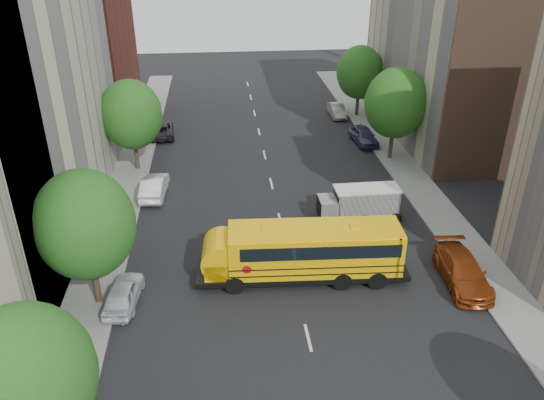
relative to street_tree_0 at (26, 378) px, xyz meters
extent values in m
plane|color=black|center=(11.00, 14.00, -4.64)|extent=(120.00, 120.00, 0.00)
cube|color=slate|center=(-0.50, 19.00, -4.58)|extent=(3.00, 80.00, 0.12)
cube|color=slate|center=(22.50, 19.00, -4.58)|extent=(3.00, 80.00, 0.12)
cube|color=silver|center=(11.00, 24.00, -4.64)|extent=(0.15, 64.00, 0.01)
cube|color=maroon|center=(-7.00, 42.00, 1.86)|extent=(10.00, 15.00, 13.00)
cube|color=#B4AA8C|center=(29.00, 34.00, 4.36)|extent=(10.00, 22.00, 18.00)
cube|color=brown|center=(29.00, 23.00, 4.36)|extent=(10.10, 0.30, 18.00)
ellipsoid|color=#174D14|center=(0.00, 0.00, 0.01)|extent=(4.80, 4.80, 5.52)
cylinder|color=#38281C|center=(0.00, 10.00, -3.20)|extent=(0.36, 0.36, 2.88)
ellipsoid|color=#174D14|center=(0.00, 10.00, 0.32)|extent=(5.12, 5.12, 5.89)
cylinder|color=#38281C|center=(0.00, 28.00, -3.24)|extent=(0.36, 0.36, 2.81)
ellipsoid|color=#174D14|center=(0.00, 28.00, 0.20)|extent=(4.99, 4.99, 5.74)
cylinder|color=#38281C|center=(22.00, 28.00, -3.16)|extent=(0.36, 0.36, 2.95)
ellipsoid|color=#174D14|center=(22.00, 28.00, 0.44)|extent=(5.25, 5.25, 6.04)
cylinder|color=#38281C|center=(22.00, 40.00, -3.27)|extent=(0.36, 0.36, 2.74)
ellipsoid|color=#174D14|center=(22.00, 40.00, 0.07)|extent=(4.86, 4.86, 5.59)
cube|color=black|center=(11.45, 11.12, -4.04)|extent=(12.32, 3.38, 0.33)
cube|color=#FFBC05|center=(12.21, 11.08, -2.63)|extent=(9.92, 3.21, 2.50)
cube|color=#FFBC05|center=(6.44, 11.37, -3.39)|extent=(2.08, 2.60, 1.09)
cube|color=black|center=(7.59, 11.31, -2.08)|extent=(0.67, 2.53, 1.31)
cube|color=#FFBC05|center=(12.21, 11.08, -1.35)|extent=(9.91, 2.99, 0.15)
cube|color=black|center=(12.43, 11.07, -2.08)|extent=(9.06, 3.23, 0.82)
cube|color=black|center=(12.21, 11.08, -3.50)|extent=(9.93, 3.27, 0.07)
cube|color=black|center=(12.21, 11.08, -3.06)|extent=(9.93, 3.27, 0.07)
cube|color=#FFBC05|center=(17.16, 10.83, -2.63)|extent=(0.30, 2.73, 2.50)
cube|color=#FFBC05|center=(9.27, 11.22, -1.24)|extent=(0.68, 0.68, 0.11)
cube|color=#FFBC05|center=(14.71, 10.95, -1.24)|extent=(0.68, 0.68, 0.11)
cylinder|color=#FFBC05|center=(6.44, 11.37, -2.84)|extent=(2.41, 2.61, 2.29)
cylinder|color=red|center=(7.89, 9.82, -3.01)|extent=(0.55, 0.07, 0.54)
cylinder|color=black|center=(7.14, 9.97, -4.10)|extent=(1.10, 0.38, 1.09)
cylinder|color=black|center=(7.27, 12.69, -4.10)|extent=(1.10, 0.38, 1.09)
cylinder|color=black|center=(13.77, 9.64, -4.10)|extent=(1.10, 0.38, 1.09)
cylinder|color=black|center=(13.91, 12.36, -4.10)|extent=(1.10, 0.38, 1.09)
cylinder|color=black|center=(15.95, 9.53, -4.10)|extent=(1.10, 0.38, 1.09)
cylinder|color=black|center=(16.08, 12.25, -4.10)|extent=(1.10, 0.38, 1.09)
cube|color=black|center=(16.50, 17.65, -4.17)|extent=(5.65, 1.93, 0.28)
cube|color=white|center=(16.97, 17.65, -3.19)|extent=(4.34, 1.82, 1.69)
cube|color=white|center=(14.44, 17.63, -3.47)|extent=(1.33, 1.80, 1.13)
cube|color=silver|center=(16.97, 17.65, -2.29)|extent=(4.52, 1.92, 0.11)
cylinder|color=black|center=(14.45, 16.69, -4.25)|extent=(0.79, 0.24, 0.79)
cylinder|color=black|center=(14.43, 18.56, -4.25)|extent=(0.79, 0.24, 0.79)
cylinder|color=black|center=(16.70, 16.71, -4.25)|extent=(0.79, 0.24, 0.79)
cylinder|color=black|center=(16.68, 18.59, -4.25)|extent=(0.79, 0.24, 0.79)
cylinder|color=black|center=(18.77, 16.73, -4.25)|extent=(0.79, 0.24, 0.79)
cylinder|color=black|center=(18.75, 18.61, -4.25)|extent=(0.79, 0.24, 0.79)
imported|color=silver|center=(1.40, 9.74, -3.94)|extent=(2.06, 4.26, 1.40)
imported|color=white|center=(1.89, 22.84, -3.87)|extent=(1.93, 4.80, 1.55)
imported|color=black|center=(1.40, 35.81, -3.95)|extent=(2.77, 5.20, 1.39)
imported|color=maroon|center=(20.60, 9.67, -3.84)|extent=(2.61, 5.64, 1.60)
imported|color=#37335A|center=(20.60, 31.85, -3.87)|extent=(2.26, 4.69, 1.54)
imported|color=gray|center=(19.80, 39.97, -3.97)|extent=(1.46, 4.11, 1.35)
camera|label=1|loc=(7.05, -14.18, 13.91)|focal=35.00mm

